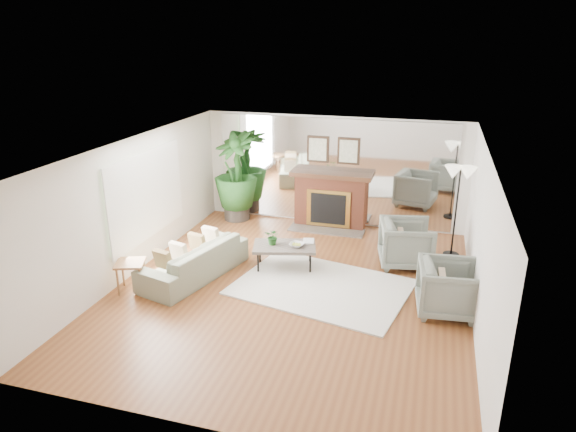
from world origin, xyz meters
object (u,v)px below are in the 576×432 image
(coffee_table, at_px, (285,247))
(armchair_back, at_px, (406,244))
(fireplace, at_px, (330,199))
(sofa, at_px, (194,260))
(side_table, at_px, (130,267))
(armchair_front, at_px, (448,289))
(floor_lamp, at_px, (460,180))
(potted_ficus, at_px, (236,174))

(coffee_table, distance_m, armchair_back, 2.33)
(fireplace, xyz_separation_m, armchair_back, (1.83, -1.68, -0.22))
(sofa, bearing_deg, side_table, -29.34)
(armchair_front, bearing_deg, armchair_back, 18.98)
(armchair_back, relative_size, floor_lamp, 0.53)
(fireplace, relative_size, armchair_front, 2.19)
(sofa, bearing_deg, armchair_front, 104.02)
(armchair_back, bearing_deg, floor_lamp, -62.59)
(armchair_back, relative_size, potted_ficus, 0.46)
(fireplace, distance_m, armchair_back, 2.50)
(armchair_back, xyz_separation_m, floor_lamp, (0.87, 0.69, 1.14))
(sofa, height_order, floor_lamp, floor_lamp)
(potted_ficus, bearing_deg, armchair_back, -20.52)
(armchair_front, xyz_separation_m, side_table, (-5.25, -0.74, 0.03))
(sofa, bearing_deg, fireplace, 165.27)
(fireplace, height_order, armchair_back, fireplace)
(fireplace, height_order, floor_lamp, fireplace)
(fireplace, distance_m, coffee_table, 2.49)
(coffee_table, height_order, floor_lamp, floor_lamp)
(floor_lamp, bearing_deg, armchair_back, -141.24)
(fireplace, distance_m, floor_lamp, 3.02)
(coffee_table, height_order, sofa, sofa)
(armchair_back, xyz_separation_m, side_table, (-4.48, -2.38, 0.01))
(fireplace, bearing_deg, coffee_table, -98.40)
(sofa, height_order, side_table, sofa)
(coffee_table, distance_m, floor_lamp, 3.59)
(fireplace, xyz_separation_m, sofa, (-1.85, -3.25, -0.34))
(side_table, bearing_deg, armchair_front, 8.05)
(coffee_table, xyz_separation_m, side_table, (-2.29, -1.61, 0.02))
(armchair_front, relative_size, side_table, 1.54)
(coffee_table, height_order, armchair_back, armchair_back)
(side_table, height_order, potted_ficus, potted_ficus)
(coffee_table, bearing_deg, fireplace, 81.60)
(sofa, xyz_separation_m, floor_lamp, (4.55, 2.26, 1.26))
(armchair_back, bearing_deg, fireplace, 36.13)
(fireplace, height_order, sofa, fireplace)
(potted_ficus, bearing_deg, floor_lamp, -9.53)
(side_table, bearing_deg, potted_ficus, 83.94)
(coffee_table, relative_size, potted_ficus, 0.62)
(sofa, xyz_separation_m, armchair_front, (4.45, -0.07, 0.10))
(armchair_back, height_order, side_table, armchair_back)
(armchair_back, relative_size, side_table, 1.61)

